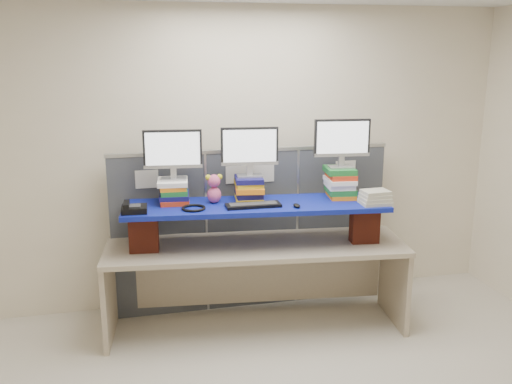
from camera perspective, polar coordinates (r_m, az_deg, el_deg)
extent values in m
cube|color=#F7E8CB|center=(3.53, 6.06, -2.59)|extent=(5.00, 4.00, 2.80)
cube|color=#3F424A|center=(5.24, -9.69, -4.47)|extent=(0.85, 0.05, 1.50)
cube|color=#3F424A|center=(5.36, -0.39, -3.85)|extent=(0.85, 0.05, 1.50)
cube|color=#3F424A|center=(5.61, 8.29, -3.18)|extent=(0.85, 0.05, 1.50)
cube|color=#A9ACB0|center=(5.17, -0.40, 4.23)|extent=(2.60, 0.06, 0.03)
cube|color=white|center=(5.06, -10.87, 1.26)|extent=(0.20, 0.00, 0.16)
cube|color=white|center=(5.15, -1.95, 1.75)|extent=(0.20, 0.00, 0.16)
cube|color=white|center=(5.21, 0.75, 1.89)|extent=(0.20, 0.00, 0.16)
cube|color=white|center=(5.45, 8.94, 2.28)|extent=(0.20, 0.00, 0.16)
cube|color=tan|center=(4.91, 0.00, -5.50)|extent=(2.62, 1.02, 0.04)
cube|color=tan|center=(5.07, -14.48, -10.06)|extent=(0.12, 0.69, 0.74)
cube|color=tan|center=(5.34, 13.67, -8.71)|extent=(0.12, 0.69, 0.74)
cube|color=maroon|center=(4.78, -11.16, -4.00)|extent=(0.25, 0.15, 0.32)
cube|color=maroon|center=(5.00, 10.81, -3.17)|extent=(0.25, 0.15, 0.32)
cube|color=navy|center=(4.80, 0.00, -1.39)|extent=(2.25, 0.79, 0.04)
cube|color=red|center=(4.86, -8.14, -0.81)|extent=(0.25, 0.30, 0.04)
cube|color=#161458|center=(4.85, -8.17, -0.34)|extent=(0.28, 0.30, 0.04)
cube|color=#1E702D|center=(4.84, -8.21, 0.12)|extent=(0.24, 0.28, 0.04)
cube|color=orange|center=(4.84, -8.33, 0.57)|extent=(0.23, 0.28, 0.04)
cube|color=white|center=(4.84, -8.34, 1.01)|extent=(0.28, 0.31, 0.04)
cube|color=yellow|center=(4.90, -0.72, -0.61)|extent=(0.27, 0.32, 0.03)
cube|color=#161458|center=(4.89, -0.72, -0.15)|extent=(0.24, 0.29, 0.05)
cube|color=orange|center=(4.87, -0.65, 0.35)|extent=(0.28, 0.32, 0.04)
cube|color=yellow|center=(4.87, -0.75, 0.85)|extent=(0.24, 0.29, 0.04)
cube|color=#161458|center=(4.85, -0.72, 1.28)|extent=(0.26, 0.29, 0.04)
cube|color=orange|center=(5.05, 8.48, -0.30)|extent=(0.26, 0.31, 0.04)
cube|color=#1E702D|center=(5.05, 8.44, 0.20)|extent=(0.27, 0.32, 0.05)
cube|color=white|center=(5.03, 8.34, 0.73)|extent=(0.26, 0.31, 0.05)
cube|color=white|center=(5.01, 8.38, 1.17)|extent=(0.26, 0.32, 0.04)
cube|color=red|center=(5.01, 8.50, 1.64)|extent=(0.25, 0.30, 0.04)
cube|color=#1E702D|center=(5.00, 8.36, 2.17)|extent=(0.27, 0.30, 0.05)
cube|color=#A9A9AE|center=(4.83, -8.23, 1.31)|extent=(0.23, 0.16, 0.01)
cube|color=#A9A9AE|center=(4.82, -8.25, 1.90)|extent=(0.05, 0.04, 0.09)
cube|color=black|center=(4.78, -8.33, 4.28)|extent=(0.49, 0.09, 0.32)
cube|color=white|center=(4.76, -8.31, 4.24)|extent=(0.44, 0.05, 0.28)
cube|color=#A9A9AE|center=(4.85, -0.64, 1.65)|extent=(0.23, 0.16, 0.01)
cube|color=#A9A9AE|center=(4.84, -0.64, 2.23)|extent=(0.05, 0.04, 0.09)
cube|color=black|center=(4.80, -0.65, 4.61)|extent=(0.49, 0.09, 0.32)
cube|color=white|center=(4.78, -0.60, 4.57)|extent=(0.44, 0.05, 0.28)
cube|color=#A9A9AE|center=(4.99, 8.50, 2.50)|extent=(0.23, 0.16, 0.01)
cube|color=#A9A9AE|center=(4.98, 8.52, 3.08)|extent=(0.05, 0.04, 0.09)
cube|color=black|center=(4.94, 8.61, 5.39)|extent=(0.49, 0.09, 0.32)
cube|color=white|center=(4.93, 8.69, 5.35)|extent=(0.44, 0.05, 0.28)
cube|color=black|center=(4.69, -0.28, -1.33)|extent=(0.46, 0.16, 0.03)
cube|color=#313033|center=(4.69, -0.28, -1.16)|extent=(0.40, 0.11, 0.00)
ellipsoid|color=black|center=(4.69, 4.09, -1.36)|extent=(0.07, 0.10, 0.03)
cube|color=black|center=(4.64, -12.07, -1.69)|extent=(0.21, 0.19, 0.05)
cube|color=#313033|center=(4.63, -12.08, -1.35)|extent=(0.11, 0.11, 0.01)
cube|color=black|center=(4.63, -12.83, -1.22)|extent=(0.06, 0.18, 0.03)
torus|color=black|center=(4.65, -6.26, -1.60)|extent=(0.20, 0.20, 0.02)
ellipsoid|color=#D95285|center=(4.81, -4.20, -0.30)|extent=(0.12, 0.11, 0.14)
sphere|color=#D95285|center=(4.78, -4.23, 1.11)|extent=(0.11, 0.11, 0.11)
sphere|color=yellow|center=(4.77, -4.81, 1.46)|extent=(0.05, 0.05, 0.05)
sphere|color=yellow|center=(4.78, -3.66, 1.52)|extent=(0.05, 0.05, 0.05)
cube|color=beige|center=(4.88, 11.82, -1.02)|extent=(0.25, 0.20, 0.03)
cube|color=beige|center=(4.87, 11.84, -0.68)|extent=(0.24, 0.19, 0.03)
cube|color=beige|center=(4.86, 11.86, -0.35)|extent=(0.23, 0.18, 0.03)
cube|color=beige|center=(4.85, 11.87, -0.01)|extent=(0.22, 0.17, 0.03)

